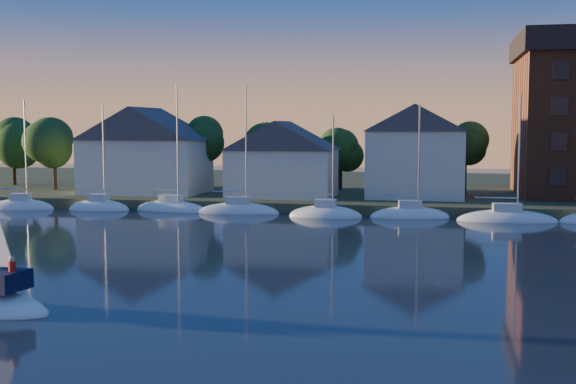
# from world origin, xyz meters

# --- Properties ---
(shoreline_land) EXTENTS (160.00, 50.00, 2.00)m
(shoreline_land) POSITION_xyz_m (0.00, 75.00, 0.00)
(shoreline_land) COLOR #323E24
(shoreline_land) RESTS_ON ground
(wooden_dock) EXTENTS (120.00, 3.00, 1.00)m
(wooden_dock) POSITION_xyz_m (0.00, 52.00, 0.00)
(wooden_dock) COLOR brown
(wooden_dock) RESTS_ON ground
(clubhouse_west) EXTENTS (13.65, 9.45, 9.64)m
(clubhouse_west) POSITION_xyz_m (-22.00, 58.00, 5.93)
(clubhouse_west) COLOR white
(clubhouse_west) RESTS_ON shoreline_land
(clubhouse_centre) EXTENTS (11.55, 8.40, 8.08)m
(clubhouse_centre) POSITION_xyz_m (-6.00, 57.00, 5.13)
(clubhouse_centre) COLOR white
(clubhouse_centre) RESTS_ON shoreline_land
(clubhouse_east) EXTENTS (10.50, 8.40, 9.80)m
(clubhouse_east) POSITION_xyz_m (8.00, 59.00, 6.00)
(clubhouse_east) COLOR white
(clubhouse_east) RESTS_ON shoreline_land
(tree_line) EXTENTS (93.40, 5.40, 8.90)m
(tree_line) POSITION_xyz_m (2.00, 63.00, 7.18)
(tree_line) COLOR #3D2C1C
(tree_line) RESTS_ON shoreline_land
(moored_fleet) EXTENTS (87.50, 2.40, 12.05)m
(moored_fleet) POSITION_xyz_m (0.00, 49.00, 0.10)
(moored_fleet) COLOR white
(moored_fleet) RESTS_ON ground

